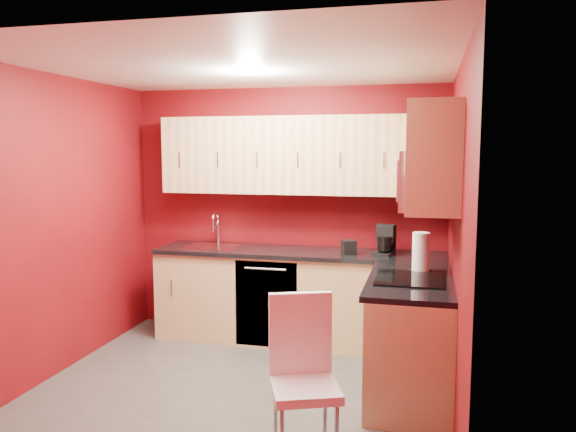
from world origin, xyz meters
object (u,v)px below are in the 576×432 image
at_px(microwave, 428,180).
at_px(sink, 212,243).
at_px(paper_towel, 421,252).
at_px(napkin_holder, 349,247).
at_px(coffee_maker, 384,240).
at_px(dining_chair, 305,380).

xyz_separation_m(microwave, sink, (-2.09, 1.00, -0.72)).
xyz_separation_m(sink, paper_towel, (2.06, -0.71, 0.12)).
bearing_deg(napkin_holder, paper_towel, -43.03).
distance_m(coffee_maker, napkin_holder, 0.33).
relative_size(coffee_maker, dining_chair, 0.28).
height_order(sink, coffee_maker, sink).
relative_size(sink, coffee_maker, 1.87).
xyz_separation_m(sink, dining_chair, (1.40, -2.04, -0.45)).
bearing_deg(dining_chair, paper_towel, 42.36).
bearing_deg(dining_chair, microwave, 34.73).
xyz_separation_m(sink, coffee_maker, (1.72, -0.05, 0.10)).
bearing_deg(sink, microwave, -25.60).
distance_m(napkin_holder, paper_towel, 0.91).
bearing_deg(napkin_holder, coffee_maker, 7.14).
height_order(napkin_holder, paper_towel, paper_towel).
bearing_deg(microwave, dining_chair, -123.74).
bearing_deg(sink, coffee_maker, -1.66).
distance_m(microwave, napkin_holder, 1.34).
bearing_deg(coffee_maker, paper_towel, -46.82).
bearing_deg(sink, napkin_holder, -3.68).
relative_size(microwave, dining_chair, 0.77).
bearing_deg(sink, dining_chair, -55.57).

